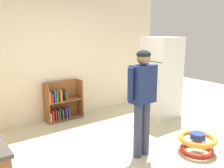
% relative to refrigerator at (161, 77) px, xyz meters
% --- Properties ---
extents(ground_plane, '(12.00, 12.00, 0.00)m').
position_rel_refrigerator_xyz_m(ground_plane, '(-1.77, -1.07, -0.89)').
color(ground_plane, beige).
rests_on(ground_plane, ground).
extents(back_wall, '(5.20, 0.06, 2.70)m').
position_rel_refrigerator_xyz_m(back_wall, '(-1.77, 1.26, 0.46)').
color(back_wall, beige).
rests_on(back_wall, ground).
extents(refrigerator, '(0.73, 0.68, 1.78)m').
position_rel_refrigerator_xyz_m(refrigerator, '(0.00, 0.00, 0.00)').
color(refrigerator, white).
rests_on(refrigerator, ground).
extents(bookshelf, '(0.80, 0.28, 0.85)m').
position_rel_refrigerator_xyz_m(bookshelf, '(-1.94, 1.07, -0.51)').
color(bookshelf, brown).
rests_on(bookshelf, ground).
extents(standing_person, '(0.57, 0.22, 1.66)m').
position_rel_refrigerator_xyz_m(standing_person, '(-1.61, -1.13, 0.11)').
color(standing_person, '#393F58').
rests_on(standing_person, ground).
extents(baby_walker, '(0.60, 0.60, 0.32)m').
position_rel_refrigerator_xyz_m(baby_walker, '(-0.80, -1.57, -0.73)').
color(baby_walker, red).
rests_on(baby_walker, ground).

